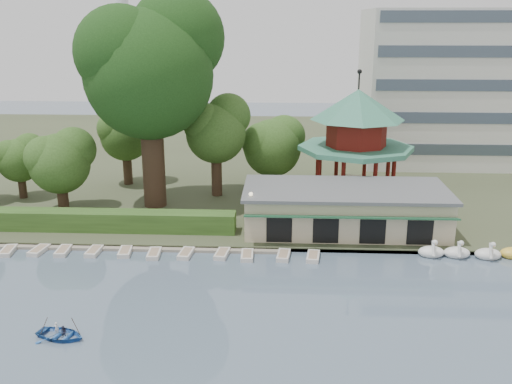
# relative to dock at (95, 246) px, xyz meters

# --- Properties ---
(ground_plane) EXTENTS (220.00, 220.00, 0.00)m
(ground_plane) POSITION_rel_dock_xyz_m (12.00, -17.20, -0.12)
(ground_plane) COLOR slate
(ground_plane) RESTS_ON ground
(shore) EXTENTS (220.00, 70.00, 0.40)m
(shore) POSITION_rel_dock_xyz_m (12.00, 34.80, 0.08)
(shore) COLOR #424930
(shore) RESTS_ON ground
(embankment) EXTENTS (220.00, 0.60, 0.30)m
(embankment) POSITION_rel_dock_xyz_m (12.00, 0.10, 0.03)
(embankment) COLOR gray
(embankment) RESTS_ON ground
(dock) EXTENTS (34.00, 1.60, 0.24)m
(dock) POSITION_rel_dock_xyz_m (0.00, 0.00, 0.00)
(dock) COLOR gray
(dock) RESTS_ON ground
(boathouse) EXTENTS (18.60, 9.39, 3.90)m
(boathouse) POSITION_rel_dock_xyz_m (22.00, 4.77, 2.25)
(boathouse) COLOR #C5B491
(boathouse) RESTS_ON shore
(pavilion) EXTENTS (12.40, 12.40, 13.50)m
(pavilion) POSITION_rel_dock_xyz_m (24.00, 14.80, 7.36)
(pavilion) COLOR #C5B491
(pavilion) RESTS_ON shore
(office_building) EXTENTS (38.00, 18.00, 20.00)m
(office_building) POSITION_rel_dock_xyz_m (44.67, 31.80, 9.61)
(office_building) COLOR silver
(office_building) RESTS_ON shore
(hedge) EXTENTS (30.00, 2.00, 1.80)m
(hedge) POSITION_rel_dock_xyz_m (-3.00, 3.30, 1.18)
(hedge) COLOR #375B21
(hedge) RESTS_ON shore
(lamp_post) EXTENTS (0.36, 0.36, 4.28)m
(lamp_post) POSITION_rel_dock_xyz_m (13.50, 1.80, 3.22)
(lamp_post) COLOR black
(lamp_post) RESTS_ON shore
(big_tree) EXTENTS (14.04, 13.08, 21.72)m
(big_tree) POSITION_rel_dock_xyz_m (3.17, 11.01, 14.85)
(big_tree) COLOR #3A281C
(big_tree) RESTS_ON shore
(small_trees) EXTENTS (40.16, 16.49, 11.11)m
(small_trees) POSITION_rel_dock_xyz_m (-0.56, 14.24, 6.12)
(small_trees) COLOR #3A281C
(small_trees) RESTS_ON shore
(moored_rowboats) EXTENTS (35.25, 2.72, 0.36)m
(moored_rowboats) POSITION_rel_dock_xyz_m (1.86, -1.37, 0.06)
(moored_rowboats) COLOR silver
(moored_rowboats) RESTS_ON ground
(rowboat_with_passengers) EXTENTS (5.00, 4.10, 2.01)m
(rowboat_with_passengers) POSITION_rel_dock_xyz_m (2.60, -14.66, 0.33)
(rowboat_with_passengers) COLOR #2B61AE
(rowboat_with_passengers) RESTS_ON ground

